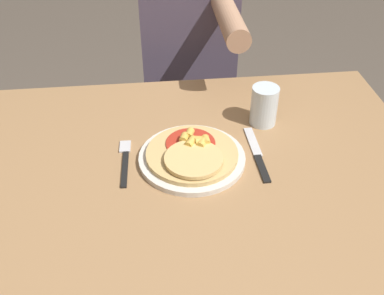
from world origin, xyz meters
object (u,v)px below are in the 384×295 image
at_px(pizza, 193,153).
at_px(fork, 125,159).
at_px(dining_table, 185,205).
at_px(plate, 192,158).
at_px(knife, 257,155).
at_px(drinking_glass, 264,106).
at_px(person_diner, 188,48).

xyz_separation_m(pizza, fork, (-0.17, 0.02, -0.02)).
distance_m(pizza, fork, 0.17).
bearing_deg(dining_table, plate, 65.78).
relative_size(dining_table, knife, 5.54).
relative_size(dining_table, drinking_glass, 11.19).
height_order(dining_table, knife, knife).
bearing_deg(knife, fork, 176.94).
height_order(plate, pizza, pizza).
bearing_deg(pizza, dining_table, -116.63).
relative_size(plate, knife, 1.19).
xyz_separation_m(dining_table, fork, (-0.14, 0.07, 0.10)).
xyz_separation_m(knife, drinking_glass, (0.05, 0.14, 0.05)).
height_order(pizza, fork, pizza).
bearing_deg(knife, person_diner, 99.15).
bearing_deg(fork, dining_table, -26.25).
bearing_deg(plate, knife, -0.02).
bearing_deg(plate, drinking_glass, 33.99).
xyz_separation_m(plate, drinking_glass, (0.21, 0.14, 0.05)).
distance_m(fork, person_diner, 0.68).
xyz_separation_m(pizza, person_diner, (0.06, 0.66, -0.04)).
bearing_deg(plate, person_diner, 84.97).
xyz_separation_m(dining_table, knife, (0.19, 0.05, 0.10)).
distance_m(knife, person_diner, 0.67).
relative_size(fork, knife, 0.80).
xyz_separation_m(pizza, drinking_glass, (0.21, 0.14, 0.03)).
height_order(knife, drinking_glass, drinking_glass).
bearing_deg(dining_table, drinking_glass, 39.69).
bearing_deg(plate, dining_table, -114.22).
bearing_deg(dining_table, fork, 153.75).
relative_size(pizza, fork, 1.29).
bearing_deg(dining_table, pizza, 63.37).
relative_size(fork, person_diner, 0.14).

